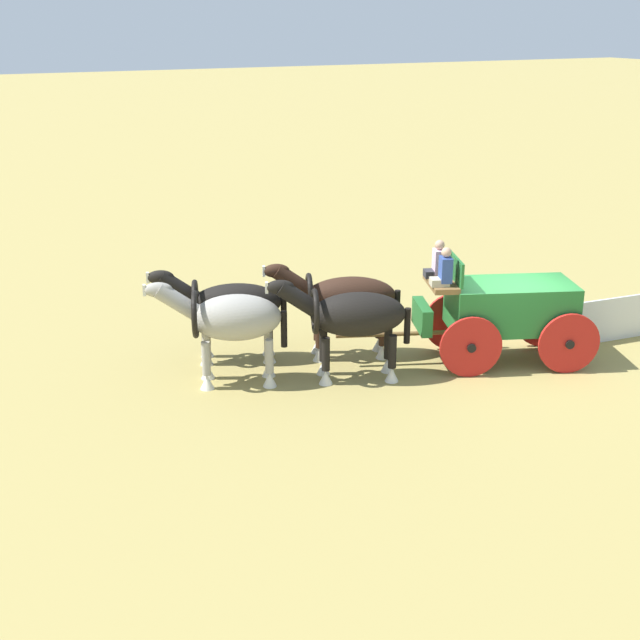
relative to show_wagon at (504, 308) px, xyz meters
The scene contains 7 objects.
ground_plane 1.29m from the show_wagon, 159.31° to the left, with size 220.00×220.00×0.00m, color #9E8C4C.
show_wagon is the anchor object (origin of this frame).
draft_horse_rear_near 3.62m from the show_wagon, 10.35° to the right, with size 3.02×1.63×2.30m.
draft_horse_rear_off 3.63m from the show_wagon, 31.01° to the right, with size 3.04×1.61×2.28m.
draft_horse_lead_near 6.19m from the show_wagon, 14.66° to the right, with size 2.89×1.61×2.32m.
draft_horse_lead_off 6.21m from the show_wagon, 26.70° to the right, with size 2.99×1.59×2.20m.
sponsor_banner 3.46m from the show_wagon, behind, with size 3.20×0.06×1.10m, color silver.
Camera 1 is at (11.86, 14.29, 7.53)m, focal length 47.43 mm.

